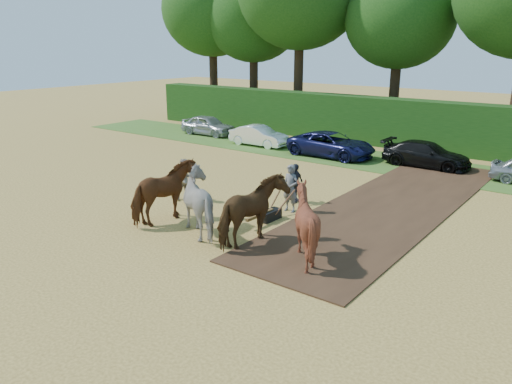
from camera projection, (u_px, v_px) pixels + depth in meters
The scene contains 8 objects.
ground at pixel (259, 252), 15.71m from camera, with size 120.00×120.00×0.00m, color gold.
earth_strip at pixel (392, 205), 20.18m from camera, with size 4.50×17.00×0.05m, color #472D1C.
grass_verge at pixel (417, 167), 26.40m from camera, with size 50.00×5.00×0.03m, color #38601E.
hedgerow at pixel (447, 128), 29.41m from camera, with size 46.00×1.60×3.00m, color #14380F.
spectator_near at pixel (186, 179), 20.72m from camera, with size 0.85×0.66×1.75m, color #A0967E.
spectator_far at pixel (295, 183), 20.44m from camera, with size 0.95×0.39×1.61m, color #22242D.
plough_team at pixel (231, 207), 16.55m from camera, with size 7.31×5.31×2.24m.
parked_cars at pixel (490, 165), 24.07m from camera, with size 40.86×3.38×1.42m.
Camera 1 is at (8.66, -11.63, 6.34)m, focal length 35.00 mm.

